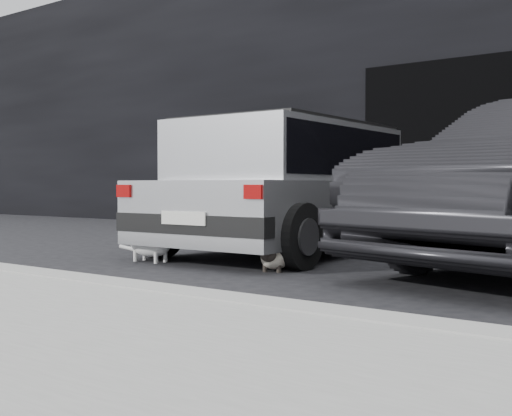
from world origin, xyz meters
The scene contains 6 objects.
ground centered at (0.00, 0.00, 0.00)m, with size 80.00×80.00×0.00m, color black.
garage_opening centered at (1.00, 3.99, 1.30)m, with size 4.00×0.10×2.60m, color black.
curb centered at (1.00, -2.60, 0.06)m, with size 18.00×0.25×0.12m, color gray.
silver_hatchback centered at (-0.17, 0.57, 0.77)m, with size 1.94×3.85×1.41m.
cat_siamese centered at (0.55, -0.85, 0.11)m, with size 0.38×0.69×0.25m.
cat_white centered at (-0.76, -1.02, 0.16)m, with size 0.73×0.26×0.34m.
Camera 1 is at (3.65, -5.37, 0.73)m, focal length 45.00 mm.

